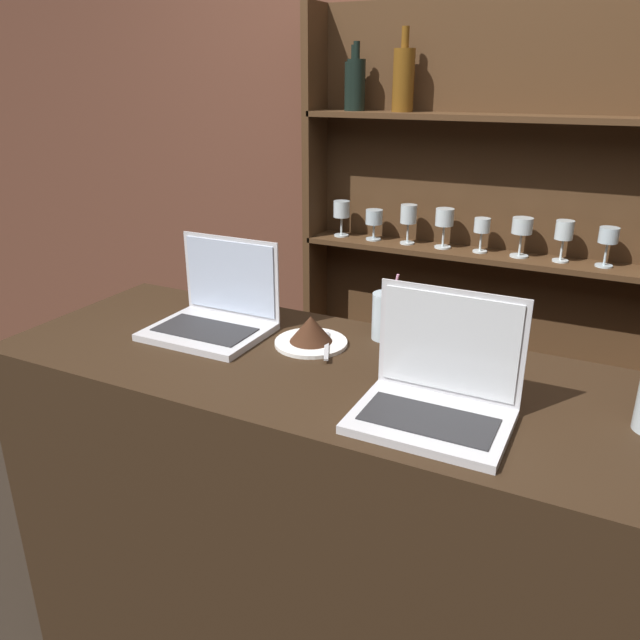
% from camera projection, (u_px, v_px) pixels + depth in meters
% --- Properties ---
extents(bar_counter, '(1.74, 0.60, 1.03)m').
position_uv_depth(bar_counter, '(341.00, 545.00, 1.64)').
color(bar_counter, black).
rests_on(bar_counter, ground_plane).
extents(back_wall, '(7.00, 0.06, 2.70)m').
position_uv_depth(back_wall, '(476.00, 169.00, 2.31)').
color(back_wall, brown).
rests_on(back_wall, ground_plane).
extents(back_shelf, '(1.38, 0.18, 1.93)m').
position_uv_depth(back_shelf, '(476.00, 264.00, 2.35)').
color(back_shelf, '#472D19').
rests_on(back_shelf, ground_plane).
extents(laptop_near, '(0.30, 0.24, 0.24)m').
position_uv_depth(laptop_near, '(216.00, 312.00, 1.67)').
color(laptop_near, silver).
rests_on(laptop_near, bar_counter).
extents(laptop_far, '(0.30, 0.22, 0.25)m').
position_uv_depth(laptop_far, '(438.00, 391.00, 1.24)').
color(laptop_far, silver).
rests_on(laptop_far, bar_counter).
extents(cake_plate, '(0.19, 0.19, 0.08)m').
position_uv_depth(cake_plate, '(311.00, 333.00, 1.58)').
color(cake_plate, white).
rests_on(cake_plate, bar_counter).
extents(water_glass, '(0.07, 0.07, 0.18)m').
position_uv_depth(water_glass, '(386.00, 316.00, 1.61)').
color(water_glass, silver).
rests_on(water_glass, bar_counter).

